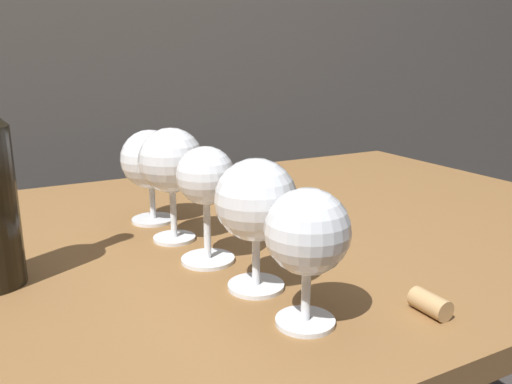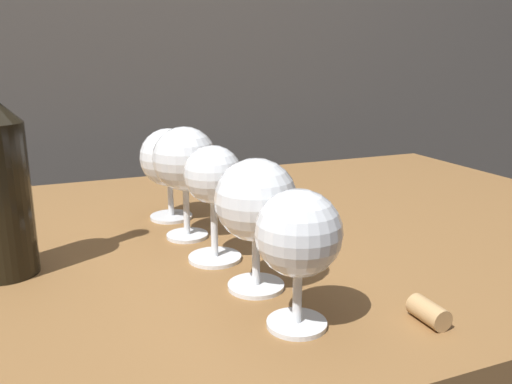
{
  "view_description": "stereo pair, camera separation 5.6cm",
  "coord_description": "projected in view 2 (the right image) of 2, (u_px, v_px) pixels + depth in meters",
  "views": [
    {
      "loc": [
        -0.23,
        -0.67,
        1.02
      ],
      "look_at": [
        0.03,
        -0.19,
        0.87
      ],
      "focal_mm": 36.67,
      "sensor_mm": 36.0,
      "label": 1
    },
    {
      "loc": [
        -0.18,
        -0.69,
        1.02
      ],
      "look_at": [
        0.03,
        -0.19,
        0.87
      ],
      "focal_mm": 36.67,
      "sensor_mm": 36.0,
      "label": 2
    }
  ],
  "objects": [
    {
      "name": "wine_glass_white",
      "position": [
        299.0,
        236.0,
        0.48
      ],
      "size": [
        0.08,
        0.08,
        0.14
      ],
      "color": "white",
      "rests_on": "dining_table"
    },
    {
      "name": "wine_glass_empty",
      "position": [
        256.0,
        203.0,
        0.56
      ],
      "size": [
        0.09,
        0.09,
        0.15
      ],
      "color": "white",
      "rests_on": "dining_table"
    },
    {
      "name": "dining_table",
      "position": [
        190.0,
        296.0,
        0.78
      ],
      "size": [
        1.46,
        0.82,
        0.76
      ],
      "color": "brown",
      "rests_on": "ground_plane"
    },
    {
      "name": "wine_glass_merlot",
      "position": [
        184.0,
        161.0,
        0.72
      ],
      "size": [
        0.09,
        0.09,
        0.16
      ],
      "color": "white",
      "rests_on": "dining_table"
    },
    {
      "name": "wine_glass_rose",
      "position": [
        213.0,
        179.0,
        0.64
      ],
      "size": [
        0.07,
        0.07,
        0.15
      ],
      "color": "white",
      "rests_on": "dining_table"
    },
    {
      "name": "wine_glass_pinot",
      "position": [
        168.0,
        160.0,
        0.81
      ],
      "size": [
        0.09,
        0.09,
        0.14
      ],
      "color": "white",
      "rests_on": "dining_table"
    },
    {
      "name": "cork",
      "position": [
        429.0,
        312.0,
        0.51
      ],
      "size": [
        0.02,
        0.04,
        0.02
      ],
      "primitive_type": "cylinder",
      "rotation": [
        1.57,
        0.0,
        0.0
      ],
      "color": "tan",
      "rests_on": "dining_table"
    }
  ]
}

